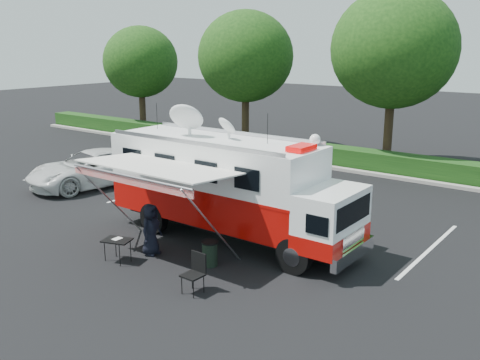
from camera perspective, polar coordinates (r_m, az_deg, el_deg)
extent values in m
plane|color=black|center=(17.58, -0.99, -6.33)|extent=(120.00, 120.00, 0.00)
cube|color=#9E998E|center=(25.48, 21.92, -0.62)|extent=(60.00, 0.35, 0.15)
cube|color=black|center=(26.23, 22.53, 0.69)|extent=(60.00, 1.20, 1.00)
cylinder|color=black|center=(38.50, -10.37, 7.89)|extent=(0.44, 0.44, 4.00)
ellipsoid|color=#14380F|center=(38.29, -10.57, 12.29)|extent=(5.12, 5.12, 4.86)
cylinder|color=black|center=(32.49, 0.58, 7.30)|extent=(0.44, 0.44, 4.40)
ellipsoid|color=#14380F|center=(32.25, 0.59, 13.05)|extent=(5.63, 5.63, 5.35)
cylinder|color=black|center=(28.12, 15.59, 6.07)|extent=(0.44, 0.44, 4.80)
ellipsoid|color=#14380F|center=(27.86, 16.10, 13.31)|extent=(6.14, 6.14, 5.84)
cube|color=silver|center=(28.38, -17.40, 1.08)|extent=(0.12, 5.50, 0.01)
cube|color=silver|center=(23.87, -8.89, -0.87)|extent=(0.12, 5.50, 0.01)
cube|color=silver|center=(20.15, 3.15, -3.59)|extent=(0.12, 5.50, 0.01)
cube|color=silver|center=(17.74, 19.57, -7.00)|extent=(0.12, 5.50, 0.01)
cube|color=black|center=(17.41, -0.99, -4.73)|extent=(8.15, 1.33, 0.28)
cylinder|color=black|center=(14.99, 5.78, -8.04)|extent=(1.04, 0.30, 1.04)
cylinder|color=black|center=(16.70, 9.53, -5.78)|extent=(1.04, 0.30, 1.04)
cylinder|color=black|center=(18.25, -9.16, -4.00)|extent=(1.04, 0.30, 1.04)
cylinder|color=black|center=(19.67, -4.79, -2.50)|extent=(1.04, 0.30, 1.04)
cube|color=silver|center=(15.29, 11.98, -7.65)|extent=(0.19, 2.37, 0.38)
cube|color=white|center=(15.27, 9.74, -3.97)|extent=(1.33, 2.37, 1.61)
cube|color=#AB0B06|center=(15.45, 9.65, -5.97)|extent=(1.35, 2.39, 0.52)
cube|color=black|center=(14.92, 11.89, -3.36)|extent=(0.11, 2.07, 0.66)
cube|color=#AB0B06|center=(17.58, -2.71, -2.11)|extent=(7.20, 2.37, 1.14)
cube|color=#AB0B06|center=(17.43, -2.73, -0.32)|extent=(7.22, 2.39, 0.09)
cube|color=white|center=(17.26, -2.76, 1.97)|extent=(7.20, 2.37, 1.33)
cube|color=white|center=(17.13, -2.79, 4.26)|extent=(7.20, 2.37, 0.08)
cube|color=#CC0505|center=(15.28, 6.57, 3.44)|extent=(0.52, 0.90, 0.15)
sphere|color=white|center=(16.12, 8.01, 4.31)|extent=(0.32, 0.32, 0.32)
ellipsoid|color=white|center=(17.60, -5.75, 6.70)|extent=(1.14, 1.14, 0.34)
ellipsoid|color=white|center=(16.96, -1.41, 5.82)|extent=(0.66, 0.66, 0.19)
cylinder|color=black|center=(19.30, -8.85, 6.71)|extent=(0.02, 0.02, 0.95)
cylinder|color=black|center=(18.26, -5.50, 6.38)|extent=(0.02, 0.02, 0.95)
cylinder|color=black|center=(16.28, 2.96, 5.45)|extent=(0.02, 0.02, 0.95)
cube|color=silver|center=(15.67, -8.73, 1.42)|extent=(4.74, 2.27, 0.20)
cube|color=red|center=(14.98, -11.75, 0.00)|extent=(4.74, 0.04, 0.27)
cylinder|color=#B2B2B7|center=(14.94, -11.83, 0.41)|extent=(4.74, 0.07, 0.07)
cylinder|color=#B2B2B7|center=(17.52, -13.61, -2.17)|extent=(0.05, 2.46, 2.73)
cylinder|color=#B2B2B7|center=(14.62, -2.87, -5.10)|extent=(0.05, 2.46, 2.73)
imported|color=silver|center=(24.95, -15.39, -0.56)|extent=(3.73, 6.09, 1.58)
imported|color=black|center=(16.62, -9.36, -7.79)|extent=(0.59, 0.83, 1.57)
cube|color=black|center=(16.05, -12.99, -6.27)|extent=(0.94, 0.79, 0.04)
cylinder|color=black|center=(16.29, -14.24, -7.28)|extent=(0.02, 0.02, 0.66)
cylinder|color=black|center=(16.53, -13.12, -6.89)|extent=(0.02, 0.02, 0.66)
cylinder|color=black|center=(15.81, -12.71, -7.87)|extent=(0.02, 0.02, 0.66)
cylinder|color=black|center=(16.06, -11.59, -7.45)|extent=(0.02, 0.02, 0.66)
cube|color=silver|center=(16.11, -12.97, -6.11)|extent=(0.21, 0.28, 0.01)
cube|color=black|center=(13.85, -5.08, -10.10)|extent=(0.51, 0.51, 0.04)
cube|color=black|center=(13.91, -4.42, -8.74)|extent=(0.50, 0.06, 0.55)
cylinder|color=black|center=(13.95, -6.23, -11.08)|extent=(0.02, 0.02, 0.50)
cylinder|color=black|center=(14.21, -5.12, -10.54)|extent=(0.02, 0.02, 0.50)
cylinder|color=black|center=(13.70, -4.99, -11.53)|extent=(0.02, 0.02, 0.50)
cylinder|color=black|center=(13.97, -3.89, -10.98)|extent=(0.02, 0.02, 0.50)
cylinder|color=black|center=(15.52, -3.24, -7.91)|extent=(0.44, 0.44, 0.68)
cylinder|color=black|center=(15.38, -3.25, -6.66)|extent=(0.48, 0.48, 0.04)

